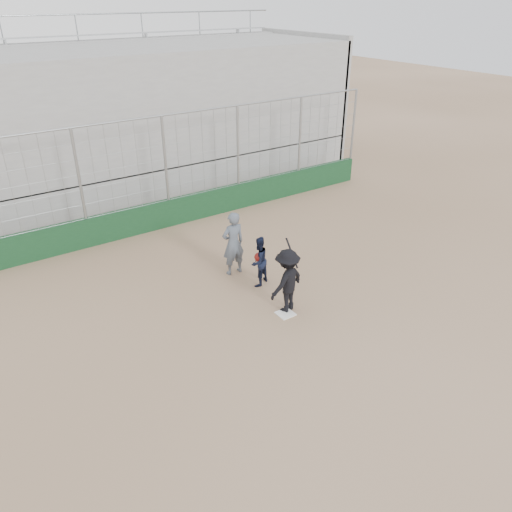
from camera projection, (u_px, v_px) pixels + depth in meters
ground at (285, 314)px, 13.38m from camera, size 90.00×90.00×0.00m
home_plate at (285, 314)px, 13.37m from camera, size 0.44×0.44×0.02m
backstop at (169, 201)px, 18.03m from camera, size 18.10×0.25×4.04m
bleachers at (113, 120)px, 20.72m from camera, size 20.25×6.70×6.98m
batter_at_plate at (287, 281)px, 13.15m from camera, size 1.30×0.95×1.95m
catcher_crouched at (259, 269)px, 14.49m from camera, size 0.92×0.83×1.05m
umpire at (233, 247)px, 14.92m from camera, size 0.74×0.49×1.80m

